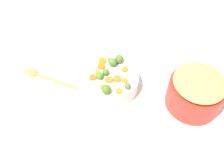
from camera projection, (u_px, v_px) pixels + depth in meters
name	position (u px, v px, depth m)	size (l,w,h in m)	color
tabletop	(119.00, 85.00, 1.28)	(2.40, 2.40, 0.02)	silver
serving_bowl_carrots	(112.00, 81.00, 1.23)	(0.26, 0.26, 0.08)	white
metal_pot	(195.00, 94.00, 1.15)	(0.25, 0.25, 0.13)	red
stuffing_mound	(200.00, 82.00, 1.08)	(0.23, 0.23, 0.04)	tan
carrot_slice_0	(117.00, 79.00, 1.18)	(0.04, 0.04, 0.01)	orange
carrot_slice_1	(102.00, 61.00, 1.25)	(0.04, 0.04, 0.01)	orange
carrot_slice_2	(109.00, 80.00, 1.18)	(0.04, 0.04, 0.01)	orange
carrot_slice_3	(125.00, 81.00, 1.17)	(0.03, 0.03, 0.01)	orange
carrot_slice_4	(101.00, 66.00, 1.23)	(0.04, 0.04, 0.01)	orange
carrot_slice_5	(103.00, 87.00, 1.15)	(0.03, 0.03, 0.01)	orange
carrot_slice_6	(110.00, 60.00, 1.26)	(0.03, 0.03, 0.01)	orange
carrot_slice_7	(97.00, 72.00, 1.20)	(0.02, 0.02, 0.01)	orange
carrot_slice_8	(93.00, 77.00, 1.18)	(0.03, 0.03, 0.01)	orange
carrot_slice_9	(125.00, 69.00, 1.22)	(0.03, 0.03, 0.01)	orange
carrot_slice_10	(119.00, 91.00, 1.13)	(0.03, 0.03, 0.01)	orange
brussels_sprout_0	(128.00, 86.00, 1.14)	(0.03, 0.03, 0.03)	#5C7936
brussels_sprout_1	(119.00, 59.00, 1.24)	(0.04, 0.04, 0.04)	#57762C
brussels_sprout_2	(113.00, 62.00, 1.22)	(0.04, 0.04, 0.04)	#478736
brussels_sprout_3	(100.00, 76.00, 1.17)	(0.03, 0.03, 0.03)	#538525
brussels_sprout_4	(106.00, 90.00, 1.12)	(0.04, 0.04, 0.04)	#4E7823
brussels_sprout_5	(106.00, 72.00, 1.19)	(0.03, 0.03, 0.03)	#4F8626
wooden_spoon	(40.00, 75.00, 1.30)	(0.28, 0.18, 0.01)	#AD9148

